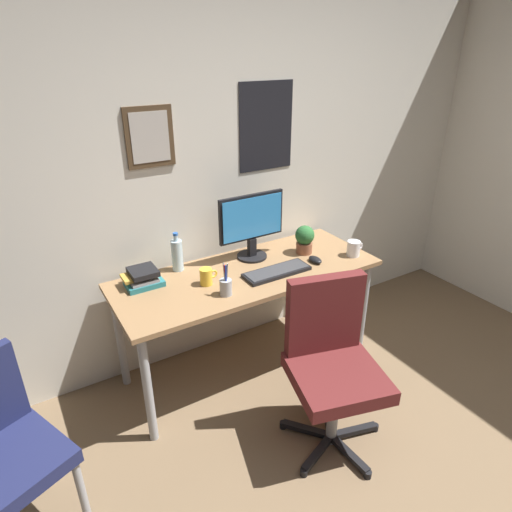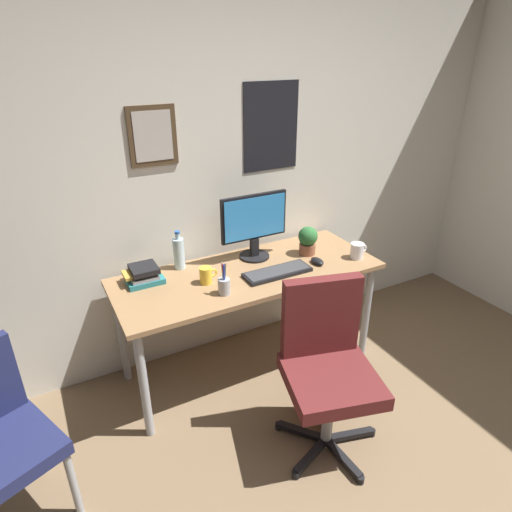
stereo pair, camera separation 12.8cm
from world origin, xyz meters
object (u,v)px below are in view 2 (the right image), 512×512
(office_chair, at_px, (327,360))
(water_bottle, at_px, (179,253))
(keyboard, at_px, (277,272))
(potted_plant, at_px, (308,240))
(book_stack_left, at_px, (144,275))
(coffee_mug_far, at_px, (357,251))
(coffee_mug_near, at_px, (206,275))
(pen_cup, at_px, (224,285))
(monitor, at_px, (254,224))
(computer_mouse, at_px, (317,261))

(office_chair, bearing_deg, water_bottle, 114.65)
(keyboard, bearing_deg, potted_plant, 25.67)
(book_stack_left, bearing_deg, coffee_mug_far, -14.11)
(keyboard, xyz_separation_m, coffee_mug_far, (0.58, -0.05, 0.04))
(water_bottle, xyz_separation_m, coffee_mug_near, (0.07, -0.26, -0.05))
(coffee_mug_far, height_order, book_stack_left, same)
(potted_plant, xyz_separation_m, pen_cup, (-0.72, -0.22, -0.05))
(water_bottle, bearing_deg, potted_plant, -13.94)
(monitor, bearing_deg, computer_mouse, -41.97)
(coffee_mug_near, xyz_separation_m, book_stack_left, (-0.32, 0.18, -0.00))
(computer_mouse, relative_size, coffee_mug_near, 0.99)
(office_chair, relative_size, potted_plant, 4.87)
(keyboard, bearing_deg, water_bottle, 144.29)
(office_chair, bearing_deg, potted_plant, 63.58)
(monitor, height_order, computer_mouse, monitor)
(monitor, xyz_separation_m, coffee_mug_far, (0.60, -0.33, -0.19))
(coffee_mug_near, bearing_deg, monitor, 23.29)
(office_chair, xyz_separation_m, pen_cup, (-0.33, 0.55, 0.26))
(monitor, xyz_separation_m, book_stack_left, (-0.74, 0.00, -0.19))
(pen_cup, xyz_separation_m, book_stack_left, (-0.37, 0.35, -0.00))
(monitor, height_order, pen_cup, monitor)
(office_chair, relative_size, coffee_mug_far, 7.54)
(coffee_mug_near, height_order, book_stack_left, same)
(pen_cup, height_order, book_stack_left, pen_cup)
(computer_mouse, height_order, pen_cup, pen_cup)
(coffee_mug_far, relative_size, pen_cup, 0.63)
(computer_mouse, xyz_separation_m, coffee_mug_far, (0.28, -0.05, 0.03))
(coffee_mug_near, bearing_deg, computer_mouse, -7.98)
(computer_mouse, height_order, coffee_mug_near, coffee_mug_near)
(computer_mouse, bearing_deg, office_chair, -120.16)
(computer_mouse, bearing_deg, monitor, 138.03)
(monitor, relative_size, coffee_mug_far, 3.65)
(keyboard, distance_m, computer_mouse, 0.30)
(keyboard, distance_m, potted_plant, 0.37)
(coffee_mug_far, height_order, potted_plant, potted_plant)
(monitor, height_order, potted_plant, monitor)
(office_chair, bearing_deg, computer_mouse, 59.84)
(pen_cup, bearing_deg, keyboard, 9.30)
(water_bottle, bearing_deg, keyboard, -35.71)
(coffee_mug_far, distance_m, book_stack_left, 1.38)
(potted_plant, bearing_deg, computer_mouse, -99.46)
(monitor, height_order, coffee_mug_near, monitor)
(coffee_mug_near, xyz_separation_m, coffee_mug_far, (1.01, -0.15, 0.00))
(office_chair, height_order, book_stack_left, office_chair)
(office_chair, xyz_separation_m, keyboard, (0.06, 0.61, 0.22))
(potted_plant, bearing_deg, coffee_mug_far, -39.18)
(office_chair, distance_m, water_bottle, 1.12)
(monitor, distance_m, keyboard, 0.36)
(water_bottle, xyz_separation_m, potted_plant, (0.83, -0.21, -0.00))
(pen_cup, bearing_deg, office_chair, -58.83)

